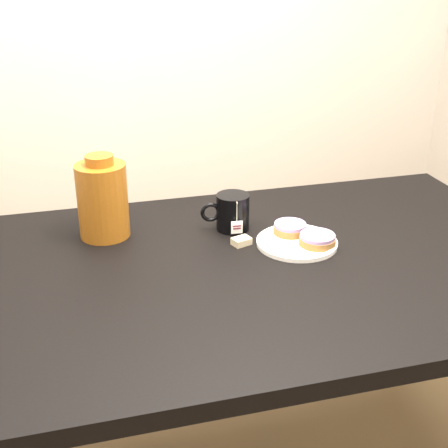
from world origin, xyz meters
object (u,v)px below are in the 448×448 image
object	(u,v)px
table	(268,291)
bagel_front	(317,240)
bagel_back	(290,228)
plate	(297,242)
teabag_pouch	(241,241)
mug	(232,212)
bagel_package	(103,199)

from	to	relation	value
table	bagel_front	distance (m)	0.17
table	bagel_back	bearing A→B (deg)	50.15
bagel_front	table	bearing A→B (deg)	-166.86
plate	teabag_pouch	distance (m)	0.14
plate	mug	size ratio (longest dim) A/B	1.53
bagel_front	mug	bearing A→B (deg)	135.90
mug	bagel_package	xyz separation A→B (m)	(-0.33, 0.05, 0.05)
bagel_back	mug	bearing A→B (deg)	146.57
plate	bagel_front	distance (m)	0.05
mug	plate	bearing A→B (deg)	-41.87
bagel_package	plate	bearing A→B (deg)	-21.67
bagel_back	plate	bearing A→B (deg)	-88.75
bagel_back	teabag_pouch	xyz separation A→B (m)	(-0.13, -0.01, -0.02)
bagel_front	mug	xyz separation A→B (m)	(-0.17, 0.17, 0.02)
bagel_front	teabag_pouch	distance (m)	0.19
mug	bagel_package	world-z (taller)	bagel_package
bagel_front	bagel_package	xyz separation A→B (m)	(-0.50, 0.21, 0.08)
teabag_pouch	bagel_back	bearing A→B (deg)	4.42
mug	bagel_package	bearing A→B (deg)	175.09
mug	bagel_package	size ratio (longest dim) A/B	0.61
bagel_front	bagel_back	bearing A→B (deg)	117.19
table	bagel_package	world-z (taller)	bagel_package
table	plate	distance (m)	0.15
table	bagel_front	xyz separation A→B (m)	(0.13, 0.03, 0.11)
teabag_pouch	plate	bearing A→B (deg)	-15.44
table	teabag_pouch	bearing A→B (deg)	111.48
plate	bagel_front	bearing A→B (deg)	-39.33
plate	bagel_back	xyz separation A→B (m)	(-0.00, 0.05, 0.02)
plate	table	bearing A→B (deg)	-145.68
bagel_back	bagel_package	distance (m)	0.48
teabag_pouch	bagel_package	world-z (taller)	bagel_package
bagel_back	teabag_pouch	size ratio (longest dim) A/B	2.20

